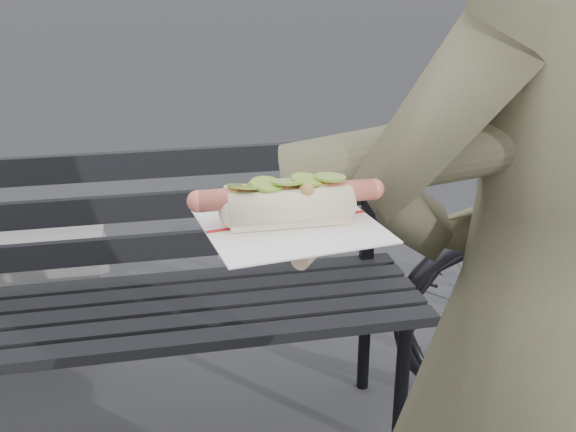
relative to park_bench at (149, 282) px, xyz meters
name	(u,v)px	position (x,y,z in m)	size (l,w,h in m)	color
park_bench	(149,282)	(0.00, 0.00, 0.00)	(1.50, 0.44, 0.88)	black
person	(536,334)	(0.59, -0.97, 0.33)	(0.62, 0.41, 1.70)	#4B4432
held_hotdog	(430,161)	(0.38, -1.00, 0.63)	(0.63, 0.31, 0.20)	#4B4432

